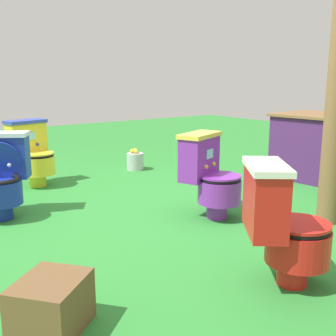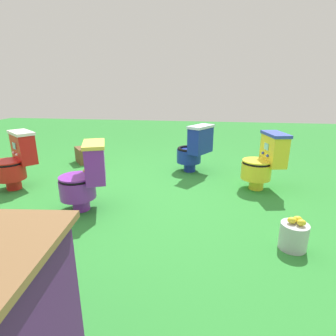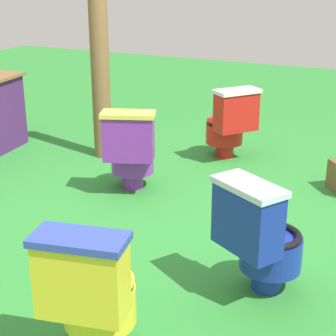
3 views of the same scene
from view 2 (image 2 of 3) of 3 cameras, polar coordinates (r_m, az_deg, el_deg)
The scene contains 7 objects.
ground at distance 3.29m, azimuth -7.62°, elevation -5.80°, with size 14.00×14.00×0.00m, color #2D8433.
toilet_blue at distance 4.04m, azimuth 5.60°, elevation 4.21°, with size 0.63×0.60×0.73m.
toilet_purple at distance 2.92m, azimuth -17.19°, elevation -1.74°, with size 0.60×0.55×0.73m.
toilet_red at distance 3.90m, azimuth -29.70°, elevation 1.46°, with size 0.62×0.64×0.73m.
toilet_yellow at distance 3.56m, azimuth 19.80°, elevation 1.41°, with size 0.56×0.49×0.73m.
small_crate at distance 4.82m, azimuth -17.07°, elevation 2.70°, with size 0.35×0.30×0.26m, color brown.
lemon_bucket at distance 2.46m, azimuth 25.22°, elevation -12.88°, with size 0.22×0.22×0.28m.
Camera 2 is at (-0.86, 2.90, 1.29)m, focal length 28.58 mm.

